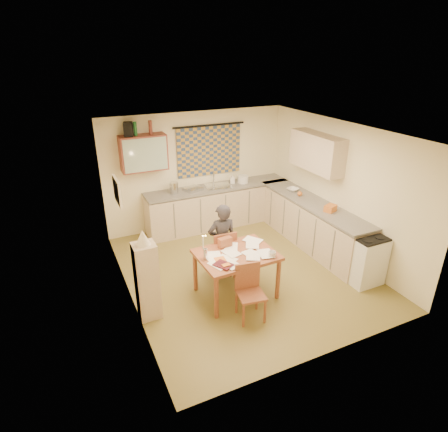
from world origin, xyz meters
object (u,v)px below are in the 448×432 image
person (222,242)px  chair_far (222,262)px  counter_right (311,223)px  shelf_stand (147,281)px  dining_table (236,274)px  stove (364,259)px  counter_back (220,206)px

person → chair_far: bearing=-84.5°
counter_right → shelf_stand: size_ratio=2.45×
counter_right → dining_table: 2.32m
shelf_stand → chair_far: bearing=20.5°
counter_right → shelf_stand: (-3.54, -0.86, 0.15)m
dining_table → shelf_stand: (-1.41, 0.05, 0.22)m
counter_right → stove: bearing=-90.0°
chair_far → person: 0.40m
shelf_stand → dining_table: bearing=-2.1°
counter_back → chair_far: 2.11m
dining_table → chair_far: size_ratio=1.37×
person → shelf_stand: size_ratio=1.13×
dining_table → chair_far: chair_far is taller
counter_back → person: size_ratio=2.42×
person → shelf_stand: bearing=26.0°
counter_back → person: 2.14m
counter_right → chair_far: size_ratio=3.30×
counter_back → stove: size_ratio=3.85×
counter_right → stove: (0.00, -1.47, -0.02)m
counter_right → person: person is taller
counter_right → chair_far: counter_right is taller
counter_back → shelf_stand: shelf_stand is taller
stove → chair_far: bearing=151.5°
counter_right → dining_table: bearing=-156.9°
chair_far → stove: bearing=153.6°
stove → person: (-2.12, 1.12, 0.25)m
counter_back → person: (-0.84, -1.95, 0.23)m
stove → chair_far: size_ratio=0.96×
chair_far → person: person is taller
counter_back → stove: bearing=-67.4°
chair_far → dining_table: bearing=90.5°
stove → chair_far: chair_far is taller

